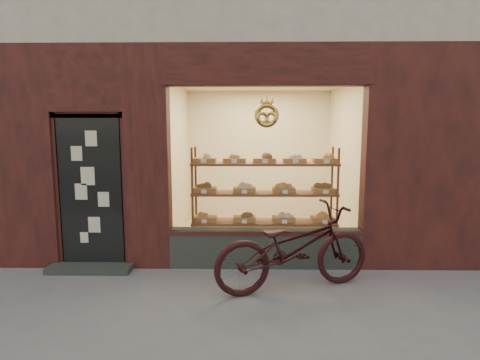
{
  "coord_description": "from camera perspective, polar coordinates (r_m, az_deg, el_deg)",
  "views": [
    {
      "loc": [
        0.17,
        -3.08,
        1.95
      ],
      "look_at": [
        0.09,
        2.0,
        1.28
      ],
      "focal_mm": 28.0,
      "sensor_mm": 36.0,
      "label": 1
    }
  ],
  "objects": [
    {
      "name": "ground",
      "position": [
        3.65,
        -2.11,
        -24.75
      ],
      "size": [
        90.0,
        90.0,
        0.0
      ],
      "primitive_type": "plane",
      "color": "slate"
    },
    {
      "name": "display_shelf",
      "position": [
        5.74,
        3.68,
        -3.21
      ],
      "size": [
        2.2,
        0.45,
        1.7
      ],
      "color": "#57341A",
      "rests_on": "ground"
    },
    {
      "name": "bicycle",
      "position": [
        4.69,
        8.2,
        -10.17
      ],
      "size": [
        2.13,
        1.28,
        1.06
      ],
      "primitive_type": "imported",
      "rotation": [
        0.0,
        0.0,
        1.88
      ],
      "color": "black",
      "rests_on": "ground"
    }
  ]
}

